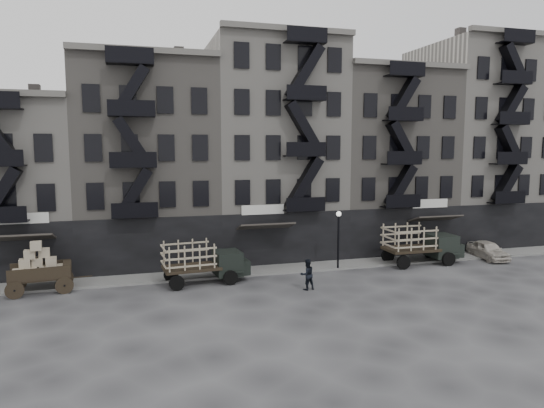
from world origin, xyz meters
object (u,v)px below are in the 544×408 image
object	(u,v)px
wagon	(38,263)
stake_truck_east	(421,241)
pedestrian_mid	(307,274)
stake_truck_west	(203,259)
car_east	(488,250)

from	to	relation	value
wagon	stake_truck_east	xyz separation A→B (m)	(26.59, -0.01, -0.08)
pedestrian_mid	stake_truck_east	bearing A→B (deg)	-169.46
pedestrian_mid	stake_truck_west	bearing A→B (deg)	-38.08
wagon	stake_truck_west	xyz separation A→B (m)	(9.98, -0.74, -0.22)
stake_truck_east	wagon	bearing A→B (deg)	-179.70
stake_truck_west	car_east	bearing A→B (deg)	-3.66
stake_truck_east	car_east	size ratio (longest dim) A/B	1.45
stake_truck_west	pedestrian_mid	size ratio (longest dim) A/B	2.95
stake_truck_west	pedestrian_mid	xyz separation A→B (m)	(6.01, -3.22, -0.62)
wagon	stake_truck_west	world-z (taller)	wagon
stake_truck_west	stake_truck_east	size ratio (longest dim) A/B	0.94
stake_truck_east	car_east	world-z (taller)	stake_truck_east
car_east	pedestrian_mid	size ratio (longest dim) A/B	2.15
wagon	car_east	bearing A→B (deg)	-6.54
wagon	stake_truck_east	size ratio (longest dim) A/B	0.65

